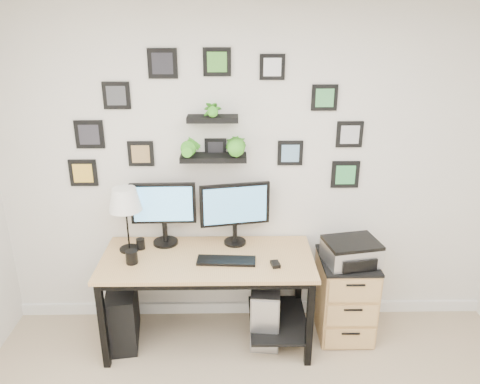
{
  "coord_description": "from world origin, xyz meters",
  "views": [
    {
      "loc": [
        -0.15,
        -1.49,
        2.48
      ],
      "look_at": [
        -0.1,
        1.83,
        1.2
      ],
      "focal_mm": 35.0,
      "sensor_mm": 36.0,
      "label": 1
    }
  ],
  "objects_px": {
    "monitor_left": "(163,209)",
    "pc_tower_black": "(123,314)",
    "file_cabinet": "(345,296)",
    "table_lamp": "(125,201)",
    "printer": "(351,252)",
    "mug": "(132,257)",
    "desk": "(213,269)",
    "monitor_right": "(235,209)",
    "pc_tower_grey": "(266,308)"
  },
  "relations": [
    {
      "from": "monitor_left",
      "to": "pc_tower_black",
      "type": "height_order",
      "value": "monitor_left"
    },
    {
      "from": "monitor_left",
      "to": "monitor_right",
      "type": "bearing_deg",
      "value": -0.19
    },
    {
      "from": "table_lamp",
      "to": "mug",
      "type": "bearing_deg",
      "value": -73.49
    },
    {
      "from": "table_lamp",
      "to": "pc_tower_grey",
      "type": "bearing_deg",
      "value": -3.98
    },
    {
      "from": "monitor_right",
      "to": "pc_tower_grey",
      "type": "relative_size",
      "value": 1.05
    },
    {
      "from": "monitor_left",
      "to": "mug",
      "type": "height_order",
      "value": "monitor_left"
    },
    {
      "from": "mug",
      "to": "printer",
      "type": "bearing_deg",
      "value": 4.43
    },
    {
      "from": "monitor_right",
      "to": "table_lamp",
      "type": "distance_m",
      "value": 0.84
    },
    {
      "from": "monitor_left",
      "to": "pc_tower_black",
      "type": "bearing_deg",
      "value": -147.73
    },
    {
      "from": "table_lamp",
      "to": "printer",
      "type": "xyz_separation_m",
      "value": [
        1.72,
        -0.08,
        -0.4
      ]
    },
    {
      "from": "mug",
      "to": "printer",
      "type": "height_order",
      "value": "printer"
    },
    {
      "from": "mug",
      "to": "pc_tower_black",
      "type": "distance_m",
      "value": 0.58
    },
    {
      "from": "monitor_right",
      "to": "table_lamp",
      "type": "relative_size",
      "value": 1.06
    },
    {
      "from": "desk",
      "to": "monitor_right",
      "type": "distance_m",
      "value": 0.5
    },
    {
      "from": "desk",
      "to": "pc_tower_black",
      "type": "distance_m",
      "value": 0.82
    },
    {
      "from": "table_lamp",
      "to": "pc_tower_black",
      "type": "height_order",
      "value": "table_lamp"
    },
    {
      "from": "pc_tower_black",
      "to": "file_cabinet",
      "type": "distance_m",
      "value": 1.78
    },
    {
      "from": "mug",
      "to": "printer",
      "type": "distance_m",
      "value": 1.66
    },
    {
      "from": "monitor_right",
      "to": "file_cabinet",
      "type": "relative_size",
      "value": 0.81
    },
    {
      "from": "file_cabinet",
      "to": "printer",
      "type": "distance_m",
      "value": 0.43
    },
    {
      "from": "monitor_right",
      "to": "mug",
      "type": "xyz_separation_m",
      "value": [
        -0.76,
        -0.3,
        -0.25
      ]
    },
    {
      "from": "table_lamp",
      "to": "pc_tower_grey",
      "type": "xyz_separation_m",
      "value": [
        1.07,
        -0.07,
        -0.91
      ]
    },
    {
      "from": "monitor_left",
      "to": "desk",
      "type": "bearing_deg",
      "value": -26.44
    },
    {
      "from": "table_lamp",
      "to": "desk",
      "type": "bearing_deg",
      "value": -8.23
    },
    {
      "from": "monitor_right",
      "to": "printer",
      "type": "xyz_separation_m",
      "value": [
        0.89,
        -0.17,
        -0.29
      ]
    },
    {
      "from": "desk",
      "to": "monitor_left",
      "type": "height_order",
      "value": "monitor_left"
    },
    {
      "from": "pc_tower_grey",
      "to": "desk",
      "type": "bearing_deg",
      "value": -177.37
    },
    {
      "from": "monitor_left",
      "to": "pc_tower_black",
      "type": "xyz_separation_m",
      "value": [
        -0.34,
        -0.21,
        -0.81
      ]
    },
    {
      "from": "pc_tower_grey",
      "to": "printer",
      "type": "relative_size",
      "value": 1.15
    },
    {
      "from": "desk",
      "to": "mug",
      "type": "height_order",
      "value": "mug"
    },
    {
      "from": "mug",
      "to": "printer",
      "type": "relative_size",
      "value": 0.22
    },
    {
      "from": "desk",
      "to": "monitor_left",
      "type": "distance_m",
      "value": 0.6
    },
    {
      "from": "monitor_left",
      "to": "monitor_right",
      "type": "relative_size",
      "value": 0.95
    },
    {
      "from": "mug",
      "to": "pc_tower_grey",
      "type": "bearing_deg",
      "value": 7.58
    },
    {
      "from": "desk",
      "to": "file_cabinet",
      "type": "xyz_separation_m",
      "value": [
        1.06,
        0.06,
        -0.29
      ]
    },
    {
      "from": "table_lamp",
      "to": "mug",
      "type": "relative_size",
      "value": 5.17
    },
    {
      "from": "pc_tower_black",
      "to": "printer",
      "type": "xyz_separation_m",
      "value": [
        1.79,
        0.04,
        0.52
      ]
    },
    {
      "from": "pc_tower_black",
      "to": "file_cabinet",
      "type": "bearing_deg",
      "value": -5.44
    },
    {
      "from": "pc_tower_black",
      "to": "file_cabinet",
      "type": "xyz_separation_m",
      "value": [
        1.78,
        0.08,
        0.1
      ]
    },
    {
      "from": "pc_tower_grey",
      "to": "printer",
      "type": "bearing_deg",
      "value": -0.53
    },
    {
      "from": "monitor_right",
      "to": "printer",
      "type": "relative_size",
      "value": 1.21
    },
    {
      "from": "monitor_right",
      "to": "desk",
      "type": "bearing_deg",
      "value": -133.16
    },
    {
      "from": "desk",
      "to": "pc_tower_grey",
      "type": "relative_size",
      "value": 3.08
    },
    {
      "from": "desk",
      "to": "pc_tower_grey",
      "type": "xyz_separation_m",
      "value": [
        0.42,
        0.02,
        -0.38
      ]
    },
    {
      "from": "monitor_left",
      "to": "table_lamp",
      "type": "distance_m",
      "value": 0.3
    },
    {
      "from": "table_lamp",
      "to": "file_cabinet",
      "type": "relative_size",
      "value": 0.76
    },
    {
      "from": "table_lamp",
      "to": "printer",
      "type": "distance_m",
      "value": 1.76
    },
    {
      "from": "monitor_left",
      "to": "table_lamp",
      "type": "relative_size",
      "value": 1.01
    },
    {
      "from": "monitor_left",
      "to": "table_lamp",
      "type": "height_order",
      "value": "monitor_left"
    },
    {
      "from": "desk",
      "to": "mug",
      "type": "bearing_deg",
      "value": -168.93
    }
  ]
}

